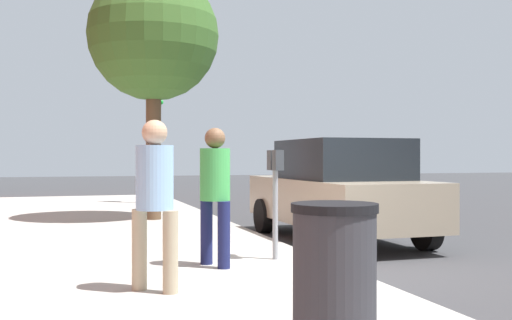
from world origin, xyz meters
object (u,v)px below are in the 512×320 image
(pedestrian_at_meter, at_px, (215,186))
(parked_sedan_near, at_px, (338,190))
(street_tree, at_px, (153,37))
(parking_meter, at_px, (275,181))
(pedestrian_bystander, at_px, (155,192))
(trash_bin, at_px, (334,278))
(traffic_signal, at_px, (154,119))

(pedestrian_at_meter, height_order, parked_sedan_near, pedestrian_at_meter)
(pedestrian_at_meter, height_order, street_tree, street_tree)
(parking_meter, bearing_deg, street_tree, 8.67)
(parking_meter, height_order, pedestrian_at_meter, pedestrian_at_meter)
(pedestrian_bystander, bearing_deg, parking_meter, -8.42)
(pedestrian_bystander, height_order, street_tree, street_tree)
(pedestrian_at_meter, distance_m, pedestrian_bystander, 1.44)
(street_tree, height_order, trash_bin, street_tree)
(parking_meter, height_order, pedestrian_bystander, pedestrian_bystander)
(pedestrian_at_meter, bearing_deg, trash_bin, -111.26)
(traffic_signal, bearing_deg, parked_sedan_near, -164.34)
(parked_sedan_near, bearing_deg, street_tree, 41.14)
(pedestrian_bystander, bearing_deg, trash_bin, -115.01)
(pedestrian_bystander, height_order, trash_bin, pedestrian_bystander)
(parking_meter, bearing_deg, pedestrian_at_meter, 106.41)
(pedestrian_at_meter, bearing_deg, traffic_signal, 64.82)
(traffic_signal, relative_size, trash_bin, 3.56)
(parking_meter, distance_m, street_tree, 6.21)
(parking_meter, distance_m, pedestrian_bystander, 2.23)
(pedestrian_bystander, distance_m, street_tree, 7.48)
(parking_meter, xyz_separation_m, street_tree, (5.45, 0.83, 2.85))
(parking_meter, xyz_separation_m, traffic_signal, (9.99, 0.21, 1.41))
(parked_sedan_near, xyz_separation_m, traffic_signal, (7.73, 2.17, 1.68))
(street_tree, xyz_separation_m, traffic_signal, (4.54, -0.62, -1.44))
(trash_bin, bearing_deg, parking_meter, -13.14)
(parking_meter, xyz_separation_m, trash_bin, (-3.61, 0.84, -0.51))
(pedestrian_at_meter, height_order, trash_bin, pedestrian_at_meter)
(pedestrian_at_meter, distance_m, trash_bin, 3.39)
(trash_bin, bearing_deg, pedestrian_bystander, 22.07)
(pedestrian_at_meter, relative_size, pedestrian_bystander, 0.99)
(parked_sedan_near, xyz_separation_m, trash_bin, (-5.87, 2.80, -0.24))
(parking_meter, xyz_separation_m, pedestrian_bystander, (-1.39, 1.74, -0.04))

